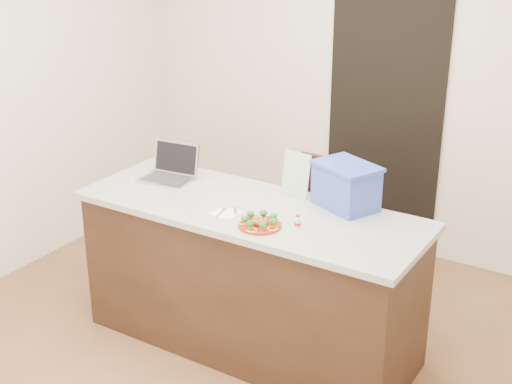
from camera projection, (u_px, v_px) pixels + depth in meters
The scene contains 16 objects.
ground at pixel (228, 363), 4.24m from camera, with size 4.00×4.00×0.00m, color brown.
room_shell at pixel (223, 97), 3.64m from camera, with size 4.00×4.00×4.00m.
doorway at pixel (384, 124), 5.38m from camera, with size 0.90×0.02×2.00m, color black.
island at pixel (250, 277), 4.26m from camera, with size 2.06×0.76×0.92m.
plate at pixel (260, 225), 3.84m from camera, with size 0.24×0.24×0.02m.
meatballs at pixel (260, 221), 3.84m from camera, with size 0.10×0.09×0.04m.
broccoli at pixel (260, 219), 3.83m from camera, with size 0.20×0.20×0.04m.
pepper_rings at pixel (260, 224), 3.84m from camera, with size 0.23×0.23×0.01m.
napkin at pixel (226, 214), 4.00m from camera, with size 0.14×0.14×0.01m, color silver.
fork at pixel (224, 211), 4.01m from camera, with size 0.04×0.16×0.00m.
knife at pixel (229, 215), 3.97m from camera, with size 0.08×0.18×0.01m.
yogurt_bottle at pixel (298, 223), 3.82m from camera, with size 0.04×0.04×0.08m.
laptop at pixel (171, 169), 4.50m from camera, with size 0.34×0.28×0.23m.
leaflet at pixel (296, 174), 4.20m from camera, with size 0.19×0.00×0.27m, color silver.
blue_box at pixel (346, 186), 4.05m from camera, with size 0.44×0.38×0.26m.
chair at pixel (320, 221), 4.81m from camera, with size 0.45×0.45×0.97m.
Camera 1 is at (2.02, -2.93, 2.53)m, focal length 50.00 mm.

